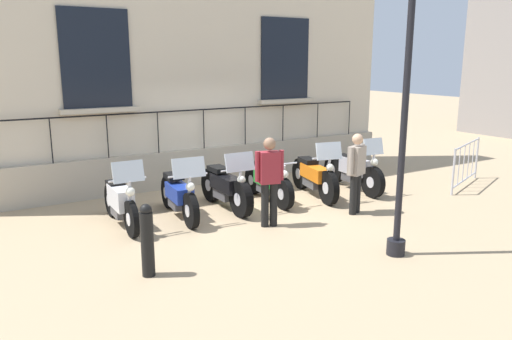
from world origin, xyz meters
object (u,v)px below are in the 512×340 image
at_px(lamppost, 406,87).
at_px(motorcycle_silver, 353,171).
at_px(motorcycle_white, 121,202).
at_px(motorcycle_green, 268,183).
at_px(motorcycle_blue, 179,196).
at_px(pedestrian_standing, 356,169).
at_px(crowd_barrier, 466,163).
at_px(motorcycle_black, 226,188).
at_px(pedestrian_walking, 269,177).
at_px(bollard, 147,240).
at_px(motorcycle_orange, 314,177).

bearing_deg(lamppost, motorcycle_silver, 147.93).
xyz_separation_m(motorcycle_white, motorcycle_silver, (0.19, 5.31, -0.01)).
relative_size(motorcycle_white, motorcycle_green, 0.99).
height_order(motorcycle_blue, motorcycle_silver, motorcycle_silver).
height_order(motorcycle_white, motorcycle_green, motorcycle_white).
height_order(motorcycle_green, pedestrian_standing, pedestrian_standing).
height_order(motorcycle_silver, crowd_barrier, motorcycle_silver).
distance_m(motorcycle_black, pedestrian_walking, 1.44).
bearing_deg(bollard, motorcycle_orange, 115.05).
xyz_separation_m(motorcycle_blue, motorcycle_silver, (0.13, 4.22, 0.02)).
height_order(motorcycle_blue, motorcycle_green, motorcycle_blue).
distance_m(motorcycle_white, motorcycle_black, 2.11).
relative_size(motorcycle_black, pedestrian_standing, 1.26).
bearing_deg(motorcycle_silver, motorcycle_black, -93.47).
bearing_deg(bollard, motorcycle_white, 173.16).
bearing_deg(motorcycle_orange, motorcycle_blue, -91.85).
height_order(motorcycle_white, motorcycle_silver, motorcycle_white).
height_order(motorcycle_orange, lamppost, lamppost).
relative_size(motorcycle_blue, motorcycle_silver, 0.93).
bearing_deg(bollard, crowd_barrier, 96.78).
distance_m(motorcycle_black, crowd_barrier, 5.85).
bearing_deg(pedestrian_walking, bollard, -70.42).
bearing_deg(crowd_barrier, pedestrian_walking, -89.47).
relative_size(motorcycle_black, bollard, 1.91).
bearing_deg(motorcycle_white, pedestrian_walking, 59.64).
bearing_deg(pedestrian_walking, pedestrian_standing, 83.23).
height_order(motorcycle_white, bollard, motorcycle_white).
distance_m(motorcycle_green, bollard, 4.10).
distance_m(motorcycle_white, motorcycle_blue, 1.09).
bearing_deg(motorcycle_silver, bollard, -69.70).
bearing_deg(pedestrian_walking, crowd_barrier, 90.53).
distance_m(motorcycle_white, lamppost, 5.20).
distance_m(motorcycle_blue, motorcycle_green, 2.04).
bearing_deg(motorcycle_green, lamppost, 1.93).
xyz_separation_m(motorcycle_white, bollard, (2.25, -0.27, 0.07)).
distance_m(motorcycle_green, lamppost, 4.11).
bearing_deg(motorcycle_green, motorcycle_black, -88.44).
height_order(lamppost, crowd_barrier, lamppost).
height_order(motorcycle_green, motorcycle_orange, motorcycle_orange).
bearing_deg(pedestrian_walking, motorcycle_green, 148.43).
bearing_deg(bollard, pedestrian_standing, 98.93).
xyz_separation_m(motorcycle_orange, pedestrian_walking, (1.19, -1.92, 0.47)).
distance_m(pedestrian_standing, pedestrian_walking, 1.85).
bearing_deg(motorcycle_black, pedestrian_standing, 52.18).
relative_size(motorcycle_blue, pedestrian_walking, 1.25).
bearing_deg(pedestrian_walking, motorcycle_orange, 121.64).
bearing_deg(motorcycle_white, motorcycle_black, 90.15).
bearing_deg(lamppost, bollard, -109.10).
bearing_deg(pedestrian_standing, lamppost, -24.69).
height_order(lamppost, bollard, lamppost).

